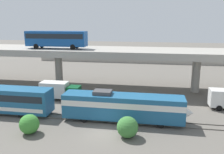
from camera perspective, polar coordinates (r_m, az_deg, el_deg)
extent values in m
plane|color=#605B54|center=(29.68, -2.11, -13.26)|extent=(260.00, 260.00, 0.00)
cube|color=#59544C|center=(32.54, -0.90, -10.65)|extent=(110.00, 0.12, 0.12)
cube|color=#59544C|center=(33.89, -0.42, -9.65)|extent=(110.00, 0.12, 0.12)
cube|color=#1E5984|center=(32.20, 2.56, -7.05)|extent=(16.04, 3.00, 3.20)
cube|color=silver|center=(32.01, 2.57, -6.09)|extent=(16.04, 3.04, 0.77)
cone|color=silver|center=(32.37, 16.92, -8.14)|extent=(2.19, 2.85, 2.85)
cube|color=black|center=(31.78, 14.12, -6.02)|extent=(2.19, 2.70, 1.02)
cube|color=#3F3F42|center=(32.05, -2.27, -3.66)|extent=(2.40, 1.80, 0.50)
cylinder|color=black|center=(33.84, 11.39, -9.19)|extent=(0.96, 0.18, 0.96)
cylinder|color=black|center=(31.36, 11.49, -11.06)|extent=(0.96, 0.18, 0.96)
cylinder|color=black|center=(34.94, -5.44, -8.24)|extent=(0.96, 0.18, 0.96)
cylinder|color=black|center=(32.55, -6.71, -9.94)|extent=(0.96, 0.18, 0.96)
cylinder|color=black|center=(38.25, -18.75, -7.02)|extent=(0.92, 0.18, 0.92)
cylinder|color=black|center=(36.07, -20.79, -8.42)|extent=(0.92, 0.18, 0.92)
cube|color=#9E998E|center=(46.69, 2.94, 5.87)|extent=(96.00, 10.31, 1.25)
cylinder|color=#9E998E|center=(50.80, -12.53, 1.66)|extent=(1.50, 1.50, 6.65)
cylinder|color=#9E998E|center=(47.70, 19.32, 0.48)|extent=(1.50, 1.50, 6.65)
cube|color=#14478C|center=(48.54, -13.12, 8.89)|extent=(12.00, 2.55, 2.90)
cube|color=black|center=(48.51, -13.15, 9.50)|extent=(11.52, 2.59, 0.93)
cube|color=black|center=(51.12, -19.37, 9.08)|extent=(0.08, 2.30, 1.74)
cylinder|color=black|center=(49.15, -17.61, 6.96)|extent=(1.00, 0.26, 1.00)
cylinder|color=black|center=(51.30, -16.37, 7.29)|extent=(1.00, 0.26, 1.00)
cylinder|color=black|center=(46.21, -9.32, 7.04)|extent=(1.00, 0.26, 1.00)
cylinder|color=black|center=(48.49, -8.38, 7.36)|extent=(1.00, 0.26, 1.00)
cube|color=#0C4C26|center=(41.25, -9.03, -3.56)|extent=(2.00, 2.30, 2.00)
cube|color=silver|center=(42.41, -13.53, -2.88)|extent=(4.60, 2.30, 2.60)
cylinder|color=black|center=(42.62, -8.88, -4.41)|extent=(0.88, 0.28, 0.88)
cylinder|color=black|center=(40.66, -9.87, -5.32)|extent=(0.88, 0.28, 0.88)
cylinder|color=black|center=(44.13, -14.09, -4.04)|extent=(0.88, 0.28, 0.88)
cylinder|color=black|center=(42.24, -15.28, -4.89)|extent=(0.88, 0.28, 0.88)
cylinder|color=black|center=(41.69, 23.43, -5.78)|extent=(0.88, 0.28, 0.88)
cylinder|color=black|center=(39.69, 24.14, -6.79)|extent=(0.88, 0.28, 0.88)
cube|color=#9E998E|center=(82.10, 5.90, 4.48)|extent=(64.28, 10.86, 1.71)
cube|color=#515459|center=(84.41, 8.40, 5.69)|extent=(4.02, 1.84, 0.70)
cube|color=#1E232B|center=(84.34, 8.27, 6.09)|extent=(1.77, 1.62, 0.48)
cylinder|color=black|center=(85.30, 9.25, 5.50)|extent=(0.64, 0.20, 0.64)
cylinder|color=black|center=(83.57, 9.23, 5.35)|extent=(0.64, 0.20, 0.64)
cylinder|color=black|center=(85.36, 7.57, 5.56)|extent=(0.64, 0.20, 0.64)
cylinder|color=black|center=(83.63, 7.52, 5.41)|extent=(0.64, 0.20, 0.64)
cube|color=#B7B7BC|center=(80.81, 12.39, 5.19)|extent=(4.23, 1.85, 0.70)
cube|color=#1E232B|center=(80.74, 12.57, 5.60)|extent=(1.86, 1.63, 0.48)
cylinder|color=black|center=(79.94, 11.46, 4.90)|extent=(0.64, 0.20, 0.64)
cylinder|color=black|center=(81.68, 11.44, 5.07)|extent=(0.64, 0.20, 0.64)
cylinder|color=black|center=(80.06, 13.35, 4.82)|extent=(0.64, 0.20, 0.64)
cylinder|color=black|center=(81.80, 13.28, 5.00)|extent=(0.64, 0.20, 0.64)
cube|color=#0C4C26|center=(83.32, -1.21, 5.73)|extent=(4.58, 1.88, 0.70)
cube|color=#1E232B|center=(83.20, -1.06, 6.13)|extent=(2.01, 1.65, 0.48)
cylinder|color=black|center=(82.79, -2.30, 5.43)|extent=(0.64, 0.20, 0.64)
cylinder|color=black|center=(84.52, -2.04, 5.59)|extent=(0.64, 0.20, 0.64)
cylinder|color=black|center=(82.24, -0.36, 5.39)|extent=(0.64, 0.20, 0.64)
cylinder|color=black|center=(83.98, -0.14, 5.55)|extent=(0.64, 0.20, 0.64)
cube|color=#B7B7BC|center=(81.20, 5.16, 5.49)|extent=(4.03, 1.76, 0.70)
cube|color=#1E232B|center=(81.11, 5.31, 5.89)|extent=(1.77, 1.55, 0.48)
cylinder|color=black|center=(80.54, 4.22, 5.19)|extent=(0.64, 0.20, 0.64)
cylinder|color=black|center=(82.18, 4.34, 5.35)|extent=(0.64, 0.20, 0.64)
cylinder|color=black|center=(80.33, 6.00, 5.13)|extent=(0.64, 0.20, 0.64)
cylinder|color=black|center=(81.98, 6.08, 5.29)|extent=(0.64, 0.20, 0.64)
cube|color=silver|center=(80.32, 16.15, 4.93)|extent=(4.43, 1.76, 0.70)
cube|color=#1E232B|center=(80.22, 16.02, 5.36)|extent=(1.95, 1.55, 0.48)
cylinder|color=black|center=(81.35, 17.03, 4.73)|extent=(0.64, 0.20, 0.64)
cylinder|color=black|center=(79.71, 17.18, 4.55)|extent=(0.64, 0.20, 0.64)
cylinder|color=black|center=(81.06, 15.10, 4.82)|extent=(0.64, 0.20, 0.64)
cylinder|color=black|center=(79.40, 15.20, 4.65)|extent=(0.64, 0.20, 0.64)
cube|color=maroon|center=(83.74, -6.86, 5.68)|extent=(4.38, 1.80, 0.70)
cube|color=#1E232B|center=(83.73, -7.02, 6.08)|extent=(1.93, 1.58, 0.48)
cylinder|color=black|center=(84.22, -5.80, 5.51)|extent=(0.64, 0.20, 0.64)
cylinder|color=black|center=(82.60, -6.12, 5.35)|extent=(0.64, 0.20, 0.64)
cylinder|color=black|center=(84.99, -7.57, 5.53)|extent=(0.64, 0.20, 0.64)
cylinder|color=black|center=(83.38, -7.92, 5.37)|extent=(0.64, 0.20, 0.64)
cube|color=navy|center=(104.96, 6.81, 5.89)|extent=(140.00, 36.00, 0.01)
sphere|color=#3B8633|center=(30.82, -19.08, -10.55)|extent=(2.37, 2.37, 2.37)
sphere|color=#3A7836|center=(28.34, 3.71, -11.81)|extent=(2.50, 2.50, 2.50)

